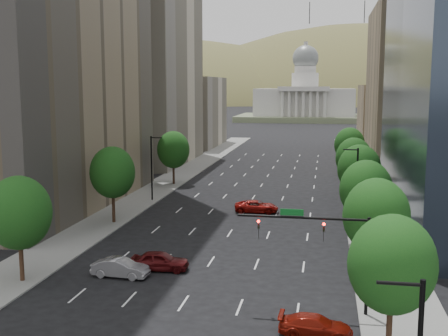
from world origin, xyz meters
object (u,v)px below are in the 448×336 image
Objects in this scene: car_red_near at (315,326)px; car_red_far at (257,206)px; capitol at (305,102)px; car_silver at (120,268)px; car_maroon at (160,261)px; traffic_signal at (331,242)px.

car_red_far is at bearing 15.02° from car_red_near.
capitol reaches higher than car_silver.
car_silver is at bearing -91.75° from capitol.
car_red_near is at bearing -87.53° from capitol.
car_silver is 27.20m from car_red_far.
car_maroon is at bearing -91.03° from capitol.
traffic_signal is 18.26m from car_silver.
car_silver is (-16.23, 8.34, 0.11)m from car_red_near.
car_maroon reaches higher than car_red_far.
traffic_signal is 32.12m from car_red_far.
capitol is 10.96× the size of car_red_far.
car_silver reaches higher than car_red_far.
car_red_near is (9.64, -223.45, -7.90)m from capitol.
traffic_signal is 219.99m from capitol.
traffic_signal reaches higher than car_red_far.
capitol is at bearing 1.51° from car_silver.
traffic_signal is at bearing -120.53° from car_maroon.
capitol is 213.05m from car_maroon.
car_red_near is 0.98× the size of car_silver.
traffic_signal is 1.67× the size of car_red_far.
capitol is at bearing -4.04° from car_red_far.
car_red_near is (-0.89, -3.74, -4.49)m from traffic_signal.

